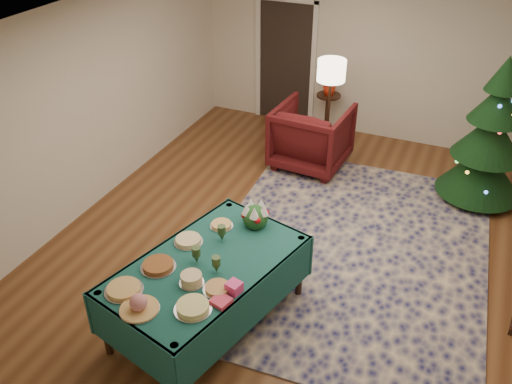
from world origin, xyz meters
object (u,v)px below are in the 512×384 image
at_px(gift_box, 234,287).
at_px(floor_lamp, 331,77).
at_px(potted_plant, 329,88).
at_px(christmas_tree, 489,139).
at_px(side_table, 327,115).
at_px(buffet_table, 207,276).
at_px(armchair, 312,133).

xyz_separation_m(gift_box, floor_lamp, (-0.32, 3.88, 0.58)).
relative_size(potted_plant, christmas_tree, 0.19).
bearing_deg(floor_lamp, christmas_tree, -1.28).
distance_m(side_table, christmas_tree, 2.79).
height_order(buffet_table, christmas_tree, christmas_tree).
bearing_deg(floor_lamp, armchair, -154.96).
xyz_separation_m(side_table, christmas_tree, (2.51, -1.07, 0.57)).
xyz_separation_m(gift_box, armchair, (-0.52, 3.79, -0.30)).
relative_size(floor_lamp, potted_plant, 4.23).
height_order(side_table, potted_plant, potted_plant).
distance_m(floor_lamp, potted_plant, 1.22).
height_order(buffet_table, side_table, buffet_table).
bearing_deg(floor_lamp, gift_box, -85.33).
distance_m(gift_box, potted_plant, 4.95).
xyz_separation_m(gift_box, christmas_tree, (1.90, 3.83, 0.09)).
relative_size(buffet_table, floor_lamp, 1.34).
bearing_deg(christmas_tree, side_table, 156.83).
bearing_deg(armchair, floor_lamp, -151.06).
xyz_separation_m(buffet_table, potted_plant, (-0.19, 4.66, 0.20)).
distance_m(gift_box, armchair, 3.84).
distance_m(armchair, potted_plant, 1.16).
xyz_separation_m(floor_lamp, potted_plant, (-0.29, 1.02, -0.59)).
bearing_deg(gift_box, potted_plant, 97.09).
bearing_deg(armchair, gift_box, 101.69).
bearing_deg(side_table, armchair, -85.30).
distance_m(gift_box, floor_lamp, 3.94).
height_order(gift_box, armchair, armchair).
xyz_separation_m(buffet_table, gift_box, (0.42, -0.25, 0.21)).
bearing_deg(christmas_tree, potted_plant, 156.83).
xyz_separation_m(potted_plant, christmas_tree, (2.51, -1.07, 0.09)).
relative_size(gift_box, potted_plant, 0.32).
xyz_separation_m(armchair, side_table, (-0.09, 1.12, -0.19)).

